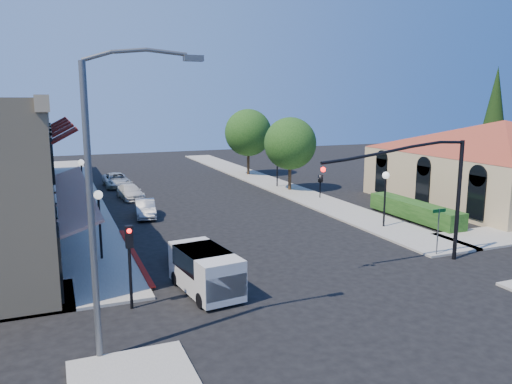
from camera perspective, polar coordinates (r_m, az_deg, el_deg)
name	(u,v)px	position (r m, az deg, el deg)	size (l,w,h in m)	color
ground	(332,292)	(21.50, 8.67, -11.25)	(120.00, 120.00, 0.00)	black
sidewalk_left	(77,194)	(44.78, -19.79, -0.26)	(3.50, 50.00, 0.12)	gray
sidewalk_right	(267,182)	(48.69, 1.21, 1.17)	(3.50, 50.00, 0.12)	gray
curb_red_strip	(134,257)	(26.51, -13.72, -7.21)	(0.25, 10.00, 0.06)	maroon
mission_building	(502,154)	(43.41, 26.27, 3.88)	(30.12, 30.12, 6.40)	tan
hedge	(414,220)	(35.09, 17.59, -3.07)	(1.40, 8.00, 1.10)	#173F12
conifer_far	(494,117)	(52.04, 25.57, 7.74)	(3.20, 3.20, 11.00)	#342215
street_tree_a	(290,143)	(43.69, 3.92, 5.55)	(4.56, 4.56, 6.48)	#342215
street_tree_b	(248,133)	(52.80, -0.90, 6.80)	(4.94, 4.94, 7.02)	#342215
signal_mast_arm	(425,182)	(24.98, 18.76, 1.10)	(8.01, 0.39, 6.00)	black
secondary_signal	(130,251)	(19.45, -14.25, -6.58)	(0.28, 0.42, 3.32)	black
cobra_streetlight	(102,191)	(15.34, -17.16, 0.08)	(3.60, 0.25, 9.31)	#595B5E
street_name_sign	(438,224)	(27.04, 20.12, -3.47)	(0.80, 0.06, 2.50)	#595B5E
lamppost_left_near	(99,207)	(25.66, -17.52, -1.67)	(0.44, 0.44, 3.57)	black
lamppost_left_far	(82,171)	(39.45, -19.31, 2.33)	(0.44, 0.44, 3.57)	black
lamppost_right_near	(385,185)	(31.83, 14.58, 0.76)	(0.44, 0.44, 3.57)	black
lamppost_right_far	(277,158)	(45.51, 2.45, 3.92)	(0.44, 0.44, 3.57)	black
white_van	(206,269)	(20.96, -5.76, -8.71)	(2.24, 4.26, 1.81)	silver
parked_car_a	(184,253)	(24.85, -8.24, -6.89)	(1.29, 3.21, 1.09)	black
parked_car_b	(145,209)	(34.96, -12.53, -1.87)	(1.27, 3.64, 1.20)	#9FA1A4
parked_car_c	(130,192)	(41.74, -14.19, 0.02)	(1.62, 3.98, 1.16)	silver
parked_car_d	(116,180)	(47.79, -15.68, 1.32)	(2.13, 4.62, 1.28)	#B9BCBF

